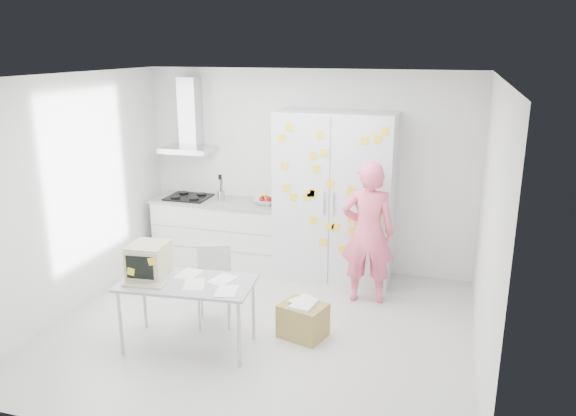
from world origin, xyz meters
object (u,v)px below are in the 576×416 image
(person, at_px, (368,233))
(desk, at_px, (162,270))
(chair, at_px, (214,280))
(cardboard_box, at_px, (303,320))

(person, distance_m, desk, 2.43)
(person, xyz_separation_m, desk, (-1.83, -1.60, -0.06))
(desk, distance_m, chair, 0.73)
(chair, bearing_deg, desk, -137.82)
(desk, bearing_deg, cardboard_box, 15.63)
(person, relative_size, desk, 1.24)
(desk, bearing_deg, person, 35.40)
(desk, xyz_separation_m, cardboard_box, (1.33, 0.52, -0.61))
(cardboard_box, bearing_deg, chair, 176.70)
(person, height_order, desk, person)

